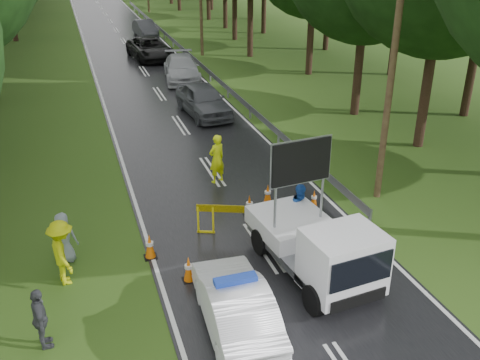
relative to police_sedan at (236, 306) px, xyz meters
name	(u,v)px	position (x,y,z in m)	size (l,w,h in m)	color
ground	(263,247)	(1.93, 3.30, -0.69)	(160.00, 160.00, 0.00)	#2D4F16
road	(133,54)	(1.93, 33.30, -0.68)	(7.00, 140.00, 0.02)	black
guardrail	(179,45)	(5.63, 32.97, -0.14)	(0.12, 60.06, 0.70)	gray
utility_pole_near	(393,58)	(7.13, 5.30, 4.37)	(1.40, 0.24, 10.00)	#412B1E
police_sedan	(236,306)	(0.00, 0.00, 0.00)	(1.67, 4.24, 1.51)	white
work_truck	(319,247)	(2.84, 1.36, 0.31)	(2.52, 4.82, 3.69)	gray
barrier	(236,213)	(1.36, 4.30, 0.09)	(2.34, 0.99, 1.04)	yellow
officer	(217,159)	(1.87, 8.30, 0.28)	(0.71, 0.46, 1.94)	#E3FF0D
civilian	(301,209)	(3.38, 3.80, 0.15)	(0.82, 0.64, 1.68)	#18469F
bystander_left	(63,253)	(-3.88, 3.30, 0.26)	(1.23, 0.71, 1.90)	#C0CF0B
bystander_mid	(40,319)	(-4.44, 0.80, 0.10)	(0.93, 0.39, 1.58)	#3D3E44
bystander_right	(64,238)	(-3.84, 4.40, 0.09)	(0.76, 0.50, 1.56)	gray
queue_car_first	(203,100)	(3.46, 16.59, 0.13)	(1.94, 4.81, 1.64)	#46494F
queue_car_second	(182,68)	(3.95, 24.17, 0.08)	(2.17, 5.33, 1.55)	#A2A4AA
queue_car_third	(150,49)	(3.02, 31.18, 0.10)	(2.62, 5.68, 1.58)	black
queue_car_fourth	(145,28)	(4.18, 41.00, 0.04)	(1.55, 4.45, 1.47)	#383A3F
cone_near_left	(189,269)	(-0.63, 2.30, -0.31)	(0.37, 0.37, 0.78)	black
cone_center	(249,206)	(2.17, 5.30, -0.30)	(0.38, 0.38, 0.80)	black
cone_far	(268,195)	(3.08, 5.96, -0.31)	(0.37, 0.37, 0.78)	black
cone_left_mid	(150,246)	(-1.47, 3.80, -0.30)	(0.38, 0.38, 0.80)	black
cone_right	(314,199)	(4.53, 5.21, -0.36)	(0.32, 0.32, 0.68)	black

